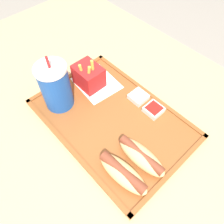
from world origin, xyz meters
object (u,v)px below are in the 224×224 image
(hot_dog_far, at_px, (123,173))
(fries_carton, at_px, (89,76))
(hot_dog_near, at_px, (141,156))
(soda_cup, at_px, (56,87))
(sauce_cup_mayo, at_px, (138,97))
(sauce_cup_ketchup, at_px, (154,109))

(hot_dog_far, relative_size, fries_carton, 1.39)
(hot_dog_far, distance_m, fries_carton, 0.32)
(hot_dog_near, xyz_separation_m, fries_carton, (0.29, -0.07, 0.02))
(soda_cup, bearing_deg, sauce_cup_mayo, -129.04)
(hot_dog_far, height_order, sauce_cup_mayo, hot_dog_far)
(hot_dog_near, relative_size, fries_carton, 1.38)
(fries_carton, height_order, sauce_cup_mayo, fries_carton)
(soda_cup, distance_m, hot_dog_far, 0.30)
(soda_cup, height_order, hot_dog_far, soda_cup)
(soda_cup, height_order, sauce_cup_ketchup, soda_cup)
(hot_dog_far, distance_m, sauce_cup_ketchup, 0.22)
(fries_carton, distance_m, sauce_cup_mayo, 0.17)
(hot_dog_far, relative_size, sauce_cup_ketchup, 2.92)
(hot_dog_far, bearing_deg, sauce_cup_ketchup, -69.07)
(hot_dog_far, xyz_separation_m, fries_carton, (0.29, -0.13, 0.02))
(soda_cup, bearing_deg, hot_dog_far, 176.01)
(fries_carton, bearing_deg, soda_cup, 88.93)
(sauce_cup_mayo, height_order, sauce_cup_ketchup, same)
(fries_carton, xyz_separation_m, sauce_cup_ketchup, (-0.21, -0.07, -0.03))
(sauce_cup_mayo, bearing_deg, soda_cup, 50.96)
(hot_dog_far, xyz_separation_m, sauce_cup_mayo, (0.14, -0.21, -0.01))
(fries_carton, bearing_deg, sauce_cup_ketchup, -161.81)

